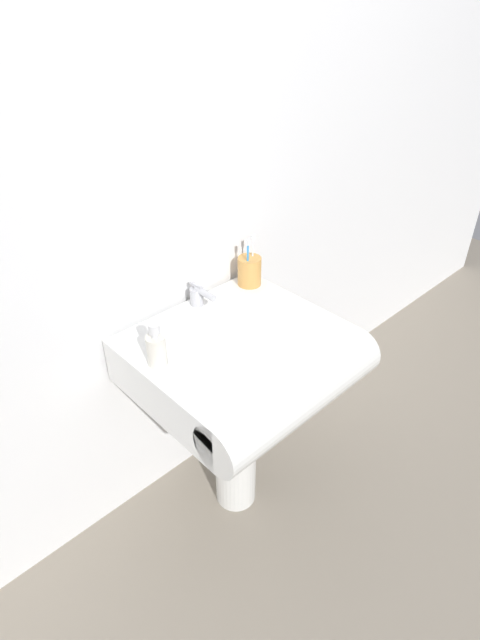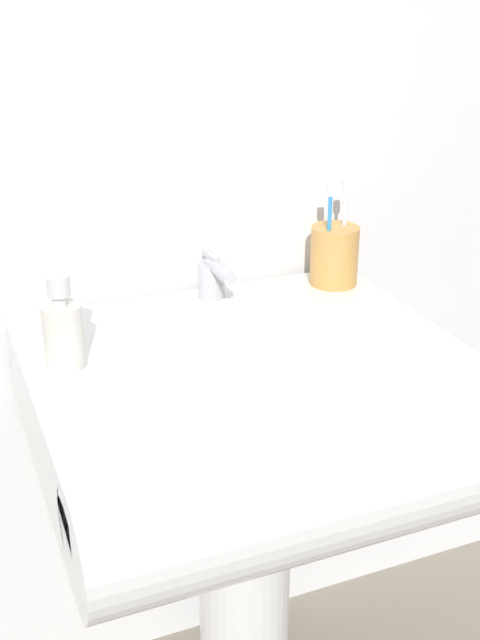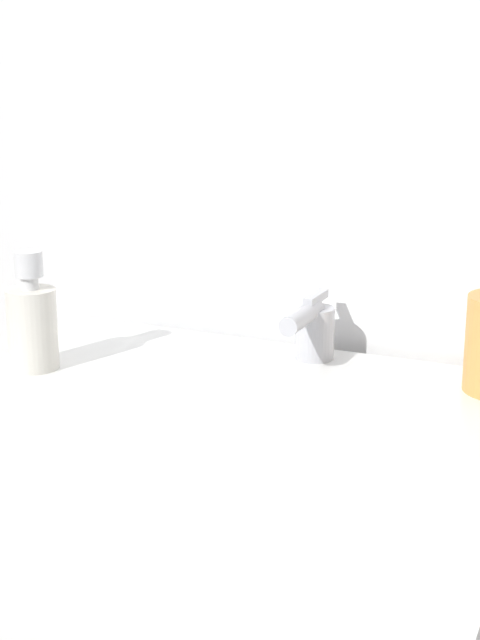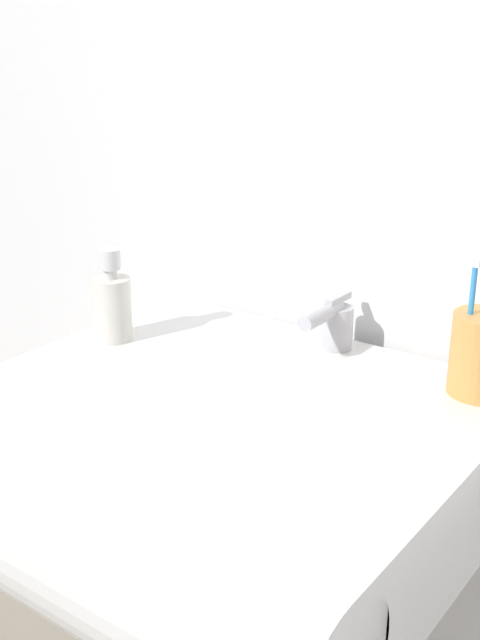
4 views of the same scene
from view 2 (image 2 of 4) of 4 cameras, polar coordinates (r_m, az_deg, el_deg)
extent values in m
cube|color=white|center=(1.35, -4.79, 18.83)|extent=(5.00, 0.05, 2.40)
cylinder|color=white|center=(1.46, 0.30, -19.19)|extent=(0.16, 0.16, 0.64)
cube|color=white|center=(1.22, 0.34, -5.47)|extent=(0.63, 0.51, 0.16)
cylinder|color=white|center=(1.03, 5.95, -11.98)|extent=(0.63, 0.16, 0.16)
cylinder|color=#B7B7BC|center=(1.37, -2.06, 2.90)|extent=(0.05, 0.05, 0.06)
cylinder|color=#B7B7BC|center=(1.32, -1.41, 3.51)|extent=(0.02, 0.09, 0.02)
cube|color=#B7B7BC|center=(1.35, -2.09, 4.59)|extent=(0.01, 0.06, 0.01)
cylinder|color=#D19347|center=(1.43, 6.72, 4.58)|extent=(0.08, 0.08, 0.10)
cylinder|color=#338CD8|center=(1.40, 6.32, 5.82)|extent=(0.01, 0.01, 0.15)
cube|color=white|center=(1.37, 6.48, 9.16)|extent=(0.01, 0.01, 0.02)
cylinder|color=white|center=(1.43, 7.39, 6.13)|extent=(0.01, 0.01, 0.15)
cube|color=white|center=(1.41, 7.57, 9.38)|extent=(0.01, 0.01, 0.02)
cylinder|color=silver|center=(1.15, -12.45, -1.14)|extent=(0.06, 0.06, 0.09)
cylinder|color=silver|center=(1.13, -12.69, 1.36)|extent=(0.02, 0.02, 0.01)
cylinder|color=silver|center=(1.12, -12.79, 2.40)|extent=(0.03, 0.03, 0.03)
camera|label=1|loc=(0.59, -120.89, 32.14)|focal=28.00mm
camera|label=3|loc=(0.84, 55.57, 2.34)|focal=55.00mm
camera|label=4|loc=(1.00, 53.65, 9.30)|focal=45.00mm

